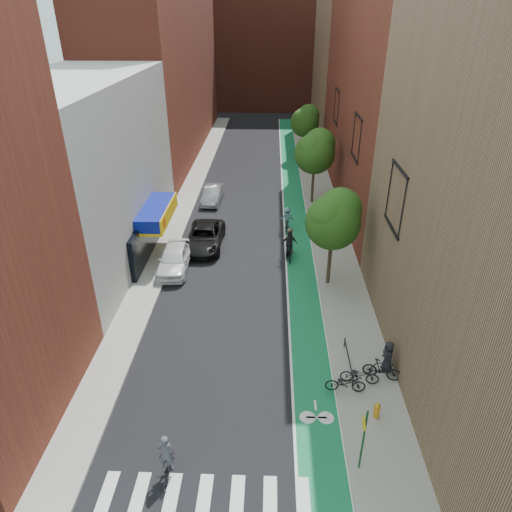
# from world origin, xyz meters

# --- Properties ---
(ground) EXTENTS (160.00, 160.00, 0.00)m
(ground) POSITION_xyz_m (0.00, 0.00, 0.00)
(ground) COLOR black
(ground) RESTS_ON ground
(bike_lane) EXTENTS (2.00, 68.00, 0.01)m
(bike_lane) POSITION_xyz_m (4.00, 26.00, 0.01)
(bike_lane) COLOR #126942
(bike_lane) RESTS_ON ground
(sidewalk_left) EXTENTS (2.00, 68.00, 0.15)m
(sidewalk_left) POSITION_xyz_m (-6.00, 26.00, 0.07)
(sidewalk_left) COLOR gray
(sidewalk_left) RESTS_ON ground
(sidewalk_right) EXTENTS (3.00, 68.00, 0.15)m
(sidewalk_right) POSITION_xyz_m (6.50, 26.00, 0.07)
(sidewalk_right) COLOR gray
(sidewalk_right) RESTS_ON ground
(building_left_white) EXTENTS (8.00, 20.00, 12.00)m
(building_left_white) POSITION_xyz_m (-11.00, 14.00, 6.00)
(building_left_white) COLOR silver
(building_left_white) RESTS_ON ground
(building_left_far_red) EXTENTS (8.00, 36.00, 22.00)m
(building_left_far_red) POSITION_xyz_m (-11.00, 42.00, 11.00)
(building_left_far_red) COLOR maroon
(building_left_far_red) RESTS_ON ground
(building_right_mid_red) EXTENTS (8.00, 28.00, 22.00)m
(building_right_mid_red) POSITION_xyz_m (12.00, 26.00, 11.00)
(building_right_mid_red) COLOR maroon
(building_right_mid_red) RESTS_ON ground
(building_right_far_tan) EXTENTS (8.00, 20.00, 18.00)m
(building_right_far_tan) POSITION_xyz_m (12.00, 50.00, 9.00)
(building_right_far_tan) COLOR #8C6B4C
(building_right_far_tan) RESTS_ON ground
(building_far_closure) EXTENTS (30.00, 14.00, 20.00)m
(building_far_closure) POSITION_xyz_m (0.00, 72.00, 10.00)
(building_far_closure) COLOR maroon
(building_far_closure) RESTS_ON ground
(tree_near) EXTENTS (3.40, 3.36, 6.42)m
(tree_near) POSITION_xyz_m (5.65, 10.02, 4.66)
(tree_near) COLOR #332619
(tree_near) RESTS_ON ground
(tree_mid) EXTENTS (3.55, 3.53, 6.74)m
(tree_mid) POSITION_xyz_m (5.65, 24.02, 4.89)
(tree_mid) COLOR #332619
(tree_mid) RESTS_ON ground
(tree_far) EXTENTS (3.30, 3.25, 6.21)m
(tree_far) POSITION_xyz_m (5.65, 38.02, 4.50)
(tree_far) COLOR #332619
(tree_far) RESTS_ON ground
(sign_pole) EXTENTS (0.13, 0.71, 3.00)m
(sign_pole) POSITION_xyz_m (5.38, -3.50, 1.84)
(sign_pole) COLOR #194C26
(sign_pole) RESTS_ON sidewalk_right
(parked_car_white) EXTENTS (2.05, 4.90, 1.66)m
(parked_car_white) POSITION_xyz_m (-4.60, 11.60, 0.83)
(parked_car_white) COLOR white
(parked_car_white) RESTS_ON ground
(parked_car_black) EXTENTS (2.66, 5.64, 1.56)m
(parked_car_black) POSITION_xyz_m (-3.00, 15.05, 0.78)
(parked_car_black) COLOR black
(parked_car_black) RESTS_ON ground
(parked_car_silver) EXTENTS (1.74, 4.48, 1.46)m
(parked_car_silver) POSITION_xyz_m (-3.47, 24.02, 0.73)
(parked_car_silver) COLOR #919399
(parked_car_silver) RESTS_ON ground
(cyclist_lead) EXTENTS (0.62, 1.55, 2.05)m
(cyclist_lead) POSITION_xyz_m (-1.89, -3.98, 0.72)
(cyclist_lead) COLOR black
(cyclist_lead) RESTS_ON ground
(cyclist_lane_near) EXTENTS (1.03, 1.90, 2.16)m
(cyclist_lane_near) POSITION_xyz_m (3.20, 13.75, 0.91)
(cyclist_lane_near) COLOR black
(cyclist_lane_near) RESTS_ON ground
(cyclist_lane_mid) EXTENTS (1.13, 1.56, 2.22)m
(cyclist_lane_mid) POSITION_xyz_m (3.20, 13.15, 0.93)
(cyclist_lane_mid) COLOR black
(cyclist_lane_mid) RESTS_ON ground
(cyclist_lane_far) EXTENTS (1.13, 1.77, 1.96)m
(cyclist_lane_far) POSITION_xyz_m (3.20, 18.02, 0.86)
(cyclist_lane_far) COLOR black
(cyclist_lane_far) RESTS_ON ground
(parked_bike_near) EXTENTS (1.87, 0.85, 0.95)m
(parked_bike_near) POSITION_xyz_m (6.14, 1.06, 0.62)
(parked_bike_near) COLOR black
(parked_bike_near) RESTS_ON sidewalk_right
(parked_bike_mid) EXTENTS (1.88, 1.00, 1.09)m
(parked_bike_mid) POSITION_xyz_m (7.24, 1.39, 0.69)
(parked_bike_mid) COLOR black
(parked_bike_mid) RESTS_ON sidewalk_right
(parked_bike_far) EXTENTS (1.87, 0.71, 0.97)m
(parked_bike_far) POSITION_xyz_m (5.40, 0.50, 0.64)
(parked_bike_far) COLOR black
(parked_bike_far) RESTS_ON sidewalk_right
(pedestrian) EXTENTS (0.60, 0.86, 1.68)m
(pedestrian) POSITION_xyz_m (7.60, 1.96, 0.99)
(pedestrian) COLOR black
(pedestrian) RESTS_ON sidewalk_right
(fire_hydrant) EXTENTS (0.27, 0.27, 0.77)m
(fire_hydrant) POSITION_xyz_m (6.54, -0.99, 0.56)
(fire_hydrant) COLOR orange
(fire_hydrant) RESTS_ON sidewalk_right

